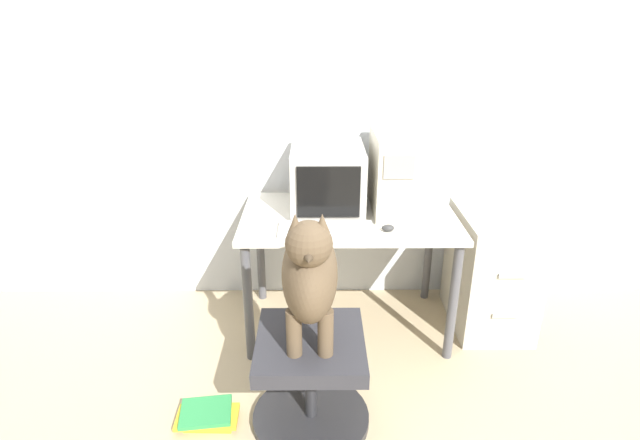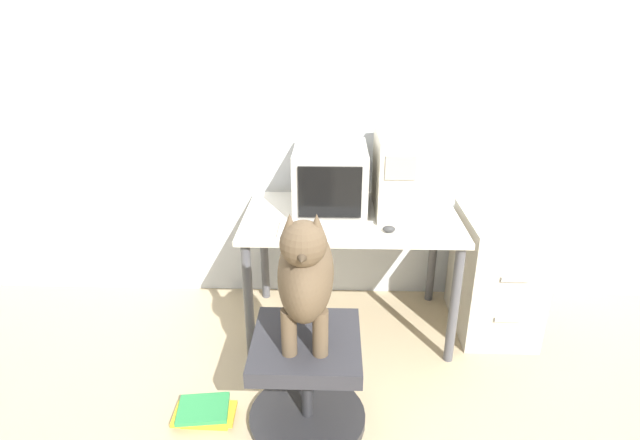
# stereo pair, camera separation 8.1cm
# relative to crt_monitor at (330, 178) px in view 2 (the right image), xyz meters

# --- Properties ---
(ground_plane) EXTENTS (12.00, 12.00, 0.00)m
(ground_plane) POSITION_rel_crt_monitor_xyz_m (0.12, -0.47, -0.89)
(ground_plane) COLOR tan
(wall_back) EXTENTS (8.00, 0.05, 2.60)m
(wall_back) POSITION_rel_crt_monitor_xyz_m (0.12, 0.31, 0.41)
(wall_back) COLOR silver
(wall_back) RESTS_ON ground_plane
(desk) EXTENTS (1.17, 0.71, 0.71)m
(desk) POSITION_rel_crt_monitor_xyz_m (0.12, -0.11, -0.27)
(desk) COLOR beige
(desk) RESTS_ON ground_plane
(crt_monitor) EXTENTS (0.40, 0.47, 0.35)m
(crt_monitor) POSITION_rel_crt_monitor_xyz_m (0.00, 0.00, 0.00)
(crt_monitor) COLOR #B7B2A8
(crt_monitor) RESTS_ON desk
(pc_tower) EXTENTS (0.20, 0.48, 0.43)m
(pc_tower) POSITION_rel_crt_monitor_xyz_m (0.35, -0.03, 0.04)
(pc_tower) COLOR beige
(pc_tower) RESTS_ON desk
(keyboard) EXTENTS (0.48, 0.18, 0.03)m
(keyboard) POSITION_rel_crt_monitor_xyz_m (-0.01, -0.33, -0.16)
(keyboard) COLOR silver
(keyboard) RESTS_ON desk
(computer_mouse) EXTENTS (0.06, 0.04, 0.04)m
(computer_mouse) POSITION_rel_crt_monitor_xyz_m (0.30, -0.33, -0.16)
(computer_mouse) COLOR #333333
(computer_mouse) RESTS_ON desk
(office_chair) EXTENTS (0.53, 0.53, 0.46)m
(office_chair) POSITION_rel_crt_monitor_xyz_m (-0.09, -0.87, -0.64)
(office_chair) COLOR #262628
(office_chair) RESTS_ON ground_plane
(dog) EXTENTS (0.23, 0.49, 0.61)m
(dog) POSITION_rel_crt_monitor_xyz_m (-0.09, -0.87, -0.11)
(dog) COLOR brown
(dog) RESTS_ON office_chair
(filing_cabinet) EXTENTS (0.41, 0.58, 0.70)m
(filing_cabinet) POSITION_rel_crt_monitor_xyz_m (0.96, -0.08, -0.54)
(filing_cabinet) COLOR #B7B2A3
(filing_cabinet) RESTS_ON ground_plane
(book_stack_floor) EXTENTS (0.28, 0.21, 0.06)m
(book_stack_floor) POSITION_rel_crt_monitor_xyz_m (-0.56, -0.87, -0.86)
(book_stack_floor) COLOR gold
(book_stack_floor) RESTS_ON ground_plane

